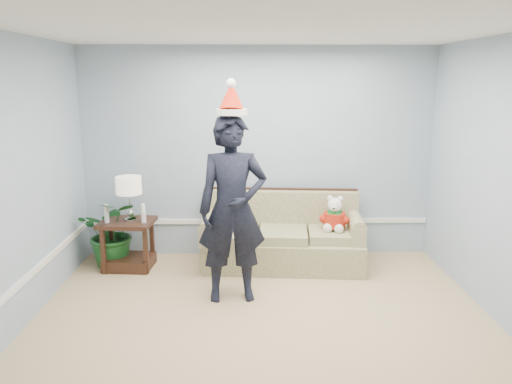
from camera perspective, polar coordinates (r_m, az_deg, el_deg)
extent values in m
cube|color=tan|center=(4.50, 1.03, -17.91)|extent=(4.50, 5.00, 0.02)
cube|color=white|center=(3.89, 1.20, 19.04)|extent=(4.50, 5.00, 0.02)
cube|color=#99ABC4|center=(6.45, 0.23, 4.43)|extent=(4.50, 0.02, 2.70)
cube|color=white|center=(6.61, 0.23, -3.35)|extent=(4.48, 0.03, 0.06)
cube|color=#505C2B|center=(6.28, 3.08, -6.79)|extent=(2.01, 1.00, 0.37)
cube|color=#505C2B|center=(6.14, -2.51, -4.86)|extent=(0.63, 0.71, 0.11)
cube|color=#505C2B|center=(6.16, 3.14, -4.82)|extent=(0.63, 0.71, 0.11)
cube|color=#505C2B|center=(6.23, 8.70, -4.74)|extent=(0.63, 0.71, 0.11)
cube|color=#505C2B|center=(6.45, 2.92, -2.11)|extent=(1.96, 0.35, 0.52)
cube|color=black|center=(6.45, 2.90, 0.27)|extent=(1.95, 0.22, 0.05)
cube|color=#505C2B|center=(6.18, -5.18, -4.23)|extent=(0.24, 0.85, 0.22)
cube|color=#505C2B|center=(6.31, 11.23, -4.07)|extent=(0.24, 0.85, 0.22)
cube|color=#3B2015|center=(6.28, -14.51, -3.40)|extent=(0.67, 0.58, 0.05)
cube|color=#3B2015|center=(6.44, -14.26, -7.77)|extent=(0.61, 0.51, 0.14)
cube|color=#3B2015|center=(6.24, -17.06, -6.34)|extent=(0.05, 0.05, 0.61)
cube|color=#3B2015|center=(6.12, -12.48, -6.44)|extent=(0.05, 0.05, 0.61)
cube|color=#3B2015|center=(6.61, -16.12, -5.21)|extent=(0.05, 0.05, 0.61)
cube|color=#3B2015|center=(6.50, -11.80, -5.28)|extent=(0.05, 0.05, 0.61)
cylinder|color=silver|center=(6.25, -14.14, -3.07)|extent=(0.14, 0.14, 0.03)
sphere|color=silver|center=(6.23, -14.18, -2.35)|extent=(0.09, 0.09, 0.09)
cylinder|color=silver|center=(6.20, -14.24, -1.15)|extent=(0.02, 0.02, 0.31)
cylinder|color=beige|center=(6.15, -14.35, 0.75)|extent=(0.31, 0.31, 0.21)
cylinder|color=silver|center=(6.23, -16.69, -2.83)|extent=(0.06, 0.06, 0.12)
cylinder|color=white|center=(6.20, -16.76, -1.81)|extent=(0.05, 0.05, 0.10)
cylinder|color=silver|center=(6.13, -12.73, -2.85)|extent=(0.06, 0.06, 0.12)
cylinder|color=white|center=(6.10, -12.78, -1.82)|extent=(0.05, 0.05, 0.10)
imported|color=#185020|center=(6.47, -15.94, -4.41)|extent=(0.77, 0.67, 0.86)
imported|color=black|center=(5.14, -2.69, -2.00)|extent=(0.76, 0.54, 1.95)
cylinder|color=white|center=(4.98, -2.81, 9.14)|extent=(0.32, 0.32, 0.06)
cone|color=red|center=(5.00, -2.82, 10.92)|extent=(0.27, 0.35, 0.36)
sphere|color=white|center=(4.89, -2.87, 12.29)|extent=(0.09, 0.09, 0.09)
sphere|color=white|center=(6.18, 8.95, -3.14)|extent=(0.25, 0.25, 0.25)
cylinder|color=red|center=(6.18, 8.95, -3.14)|extent=(0.33, 0.33, 0.18)
cylinder|color=#166E29|center=(6.15, 8.98, -2.26)|extent=(0.22, 0.22, 0.03)
sphere|color=white|center=(6.08, 8.48, -4.16)|extent=(0.11, 0.11, 0.11)
sphere|color=white|center=(6.10, 9.73, -4.13)|extent=(0.11, 0.11, 0.11)
sphere|color=white|center=(6.12, 9.02, -1.48)|extent=(0.18, 0.18, 0.18)
sphere|color=black|center=(6.02, 9.19, -1.87)|extent=(0.02, 0.02, 0.02)
sphere|color=white|center=(6.10, 8.45, -0.75)|extent=(0.07, 0.07, 0.07)
sphere|color=white|center=(6.12, 9.61, -0.74)|extent=(0.07, 0.07, 0.07)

